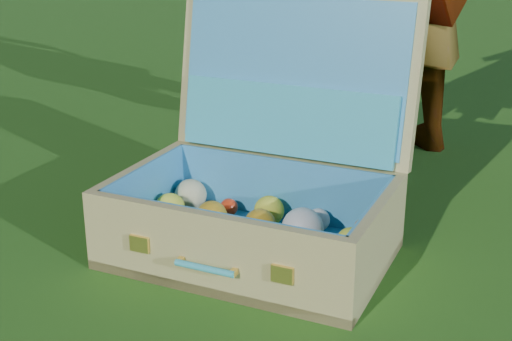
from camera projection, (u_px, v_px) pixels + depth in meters
The scene contains 3 objects.
ground at pixel (261, 245), 1.81m from camera, with size 60.00×60.00×0.00m, color #215114.
stray_ball at pixel (107, 249), 1.71m from camera, with size 0.07×0.07×0.07m, color #4066A8.
suitcase at pixel (265, 178), 1.77m from camera, with size 0.78×0.71×0.62m.
Camera 1 is at (0.22, -1.62, 0.80)m, focal length 50.00 mm.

